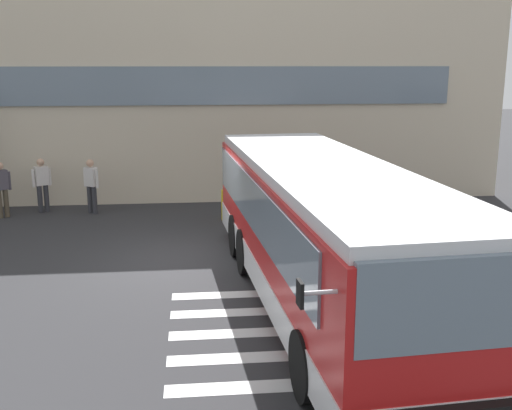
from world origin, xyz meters
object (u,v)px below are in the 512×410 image
object	(u,v)px
passenger_near_column	(1,187)
safety_bollard_yellow	(224,205)
passenger_at_curb_edge	(91,184)
passenger_by_doorway	(42,183)
bus_main_foreground	(324,237)

from	to	relation	value
passenger_near_column	safety_bollard_yellow	bearing A→B (deg)	-8.25
passenger_near_column	passenger_at_curb_edge	world-z (taller)	same
passenger_by_doorway	safety_bollard_yellow	world-z (taller)	passenger_by_doorway
passenger_at_curb_edge	safety_bollard_yellow	size ratio (longest dim) A/B	1.86
passenger_near_column	passenger_at_curb_edge	bearing A→B (deg)	6.15
passenger_at_curb_edge	safety_bollard_yellow	distance (m)	4.20
bus_main_foreground	passenger_by_doorway	xyz separation A→B (m)	(-7.06, 8.16, -0.40)
passenger_near_column	passenger_by_doorway	bearing A→B (deg)	29.79
passenger_by_doorway	safety_bollard_yellow	xyz separation A→B (m)	(5.52, -1.54, -0.48)
bus_main_foreground	passenger_by_doorway	size ratio (longest dim) A/B	6.34
passenger_near_column	passenger_by_doorway	distance (m)	1.19
passenger_near_column	passenger_by_doorway	size ratio (longest dim) A/B	1.00
safety_bollard_yellow	passenger_near_column	bearing A→B (deg)	171.75
passenger_at_curb_edge	passenger_near_column	bearing A→B (deg)	-173.85
bus_main_foreground	passenger_at_curb_edge	size ratio (longest dim) A/B	6.34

